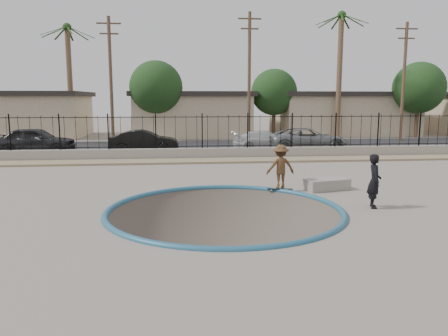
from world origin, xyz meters
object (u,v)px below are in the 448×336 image
skateboard (280,189)px  concrete_ledge (327,184)px  videographer (374,181)px  car_b (144,141)px  car_a (36,140)px  car_c (265,141)px  skater (280,169)px  car_d (308,139)px

skateboard → concrete_ledge: bearing=18.2°
videographer → car_b: videographer is taller
skateboard → videographer: videographer is taller
car_a → car_c: (14.04, 0.16, -0.17)m
concrete_ledge → car_c: (0.24, 12.28, 0.45)m
videographer → concrete_ledge: bearing=24.5°
skater → concrete_ledge: skater is taller
skateboard → car_d: size_ratio=0.18×
videographer → skateboard: bearing=53.4°
car_b → car_c: bearing=-85.3°
car_c → car_a: bearing=91.6°
skateboard → videographer: (2.24, -2.69, 0.75)m
car_a → car_d: 16.67m
car_c → videographer: bearing=-178.0°
car_a → videographer: bearing=-133.5°
videographer → concrete_ledge: 2.80m
skateboard → car_c: bearing=99.4°
skateboard → car_a: bearing=153.4°
skater → concrete_ledge: bearing=176.7°
car_a → car_b: car_a is taller
skateboard → car_d: 12.68m
car_b → concrete_ledge: bearing=-147.0°
car_c → car_d: car_d is taller
skateboard → car_d: car_d is taller
videographer → car_d: videographer is taller
skateboard → concrete_ledge: size_ratio=0.58×
skater → car_b: skater is taller
car_a → concrete_ledge: bearing=-128.9°
skater → car_d: (4.58, 11.80, -0.04)m
concrete_ledge → car_a: bearing=138.7°
car_b → car_d: (10.21, 0.00, 0.03)m
car_c → car_d: bearing=-99.4°
skater → videographer: (2.24, -2.69, 0.04)m
skateboard → concrete_ledge: (1.72, -0.01, 0.14)m
videographer → car_b: (-7.86, 14.49, -0.10)m
concrete_ledge → car_d: size_ratio=0.31×
videographer → car_d: size_ratio=0.32×
videographer → car_d: (2.35, 14.49, -0.07)m
car_b → car_d: 10.21m
concrete_ledge → car_a: size_ratio=0.35×
videographer → car_c: 14.97m
concrete_ledge → car_d: 12.16m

